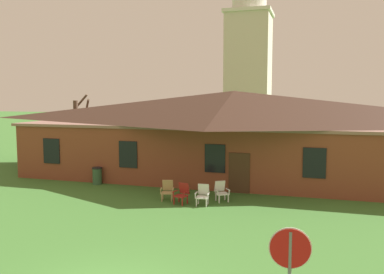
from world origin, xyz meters
TOP-DOWN VIEW (x-y plane):
  - brick_building at (0.00, 17.05)m, footprint 26.02×10.40m
  - dome_tower at (-2.32, 37.86)m, footprint 5.18×5.18m
  - stop_sign at (4.54, -0.89)m, footprint 0.80×0.14m
  - lawn_chair_by_porch at (-1.79, 9.62)m, footprint 0.73×0.78m
  - lawn_chair_near_door at (-0.91, 9.21)m, footprint 0.73×0.78m
  - lawn_chair_left_end at (0.09, 9.26)m, footprint 0.67×0.70m
  - lawn_chair_middle at (0.75, 10.19)m, footprint 0.85×0.87m
  - bare_tree_beside_building at (-12.34, 18.60)m, footprint 1.96×1.83m
  - trash_bin at (-6.83, 11.75)m, footprint 0.56×0.56m

SIDE VIEW (x-z plane):
  - trash_bin at x=-6.83m, z-range 0.01..0.99m
  - lawn_chair_by_porch at x=-1.79m, z-range 0.02..0.98m
  - lawn_chair_near_door at x=-0.91m, z-range 0.02..0.98m
  - lawn_chair_left_end at x=0.09m, z-range 0.02..0.98m
  - lawn_chair_middle at x=0.75m, z-range 0.02..0.98m
  - stop_sign at x=4.54m, z-range 0.55..3.13m
  - bare_tree_beside_building at x=-12.34m, z-range 0.07..5.25m
  - brick_building at x=0.00m, z-range 0.05..5.39m
  - dome_tower at x=-2.32m, z-range -0.83..19.31m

